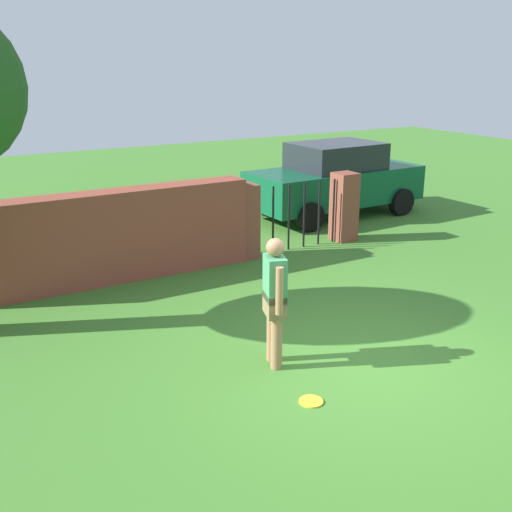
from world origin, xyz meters
The scene contains 6 objects.
ground_plane centered at (0.00, 0.00, 0.00)m, with size 40.00×40.00×0.00m, color #3D7528.
brick_wall centered at (-1.50, 4.51, 0.77)m, with size 4.61×0.50×1.54m, color brown.
person centered at (-0.88, 0.59, 0.90)m, with size 0.32×0.52×1.62m.
fence_gate centered at (2.07, 4.51, 0.70)m, with size 2.78×0.44×1.40m.
car centered at (4.36, 6.31, 0.86)m, with size 4.26×2.04×1.72m.
frisbee_yellow centered at (-1.01, -0.38, 0.01)m, with size 0.27×0.27×0.02m, color yellow.
Camera 1 is at (-4.58, -5.28, 3.64)m, focal length 43.69 mm.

